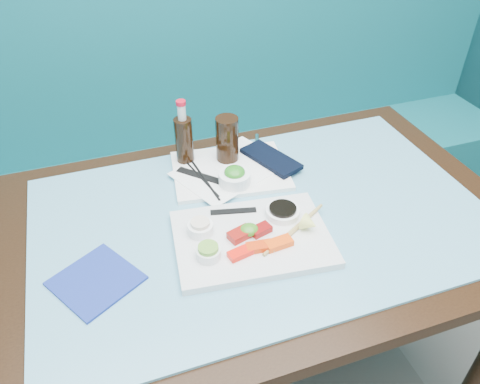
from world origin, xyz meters
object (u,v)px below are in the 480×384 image
object	(u,v)px
cola_bottle_body	(184,142)
serving_tray	(230,171)
booth_bench	(193,165)
dining_table	(262,240)
seaweed_bowl	(235,178)
blue_napkin	(96,281)
sashimi_plate	(252,239)
cola_glass	(227,139)

from	to	relation	value
cola_bottle_body	serving_tray	bearing A→B (deg)	-38.75
booth_bench	dining_table	world-z (taller)	booth_bench
booth_bench	cola_bottle_body	xyz separation A→B (m)	(-0.14, -0.52, 0.46)
cola_bottle_body	dining_table	bearing A→B (deg)	-66.54
seaweed_bowl	blue_napkin	distance (m)	0.49
dining_table	blue_napkin	bearing A→B (deg)	-168.57
seaweed_bowl	booth_bench	bearing A→B (deg)	87.43
seaweed_bowl	cola_bottle_body	world-z (taller)	cola_bottle_body
seaweed_bowl	blue_napkin	bearing A→B (deg)	-150.47
sashimi_plate	serving_tray	world-z (taller)	sashimi_plate
cola_glass	cola_bottle_body	size ratio (longest dim) A/B	0.92
dining_table	serving_tray	distance (m)	0.24
cola_glass	seaweed_bowl	bearing A→B (deg)	-98.75
booth_bench	seaweed_bowl	distance (m)	0.81
sashimi_plate	serving_tray	xyz separation A→B (m)	(0.04, 0.31, -0.00)
blue_napkin	seaweed_bowl	bearing A→B (deg)	29.53
dining_table	booth_bench	bearing A→B (deg)	90.00
cola_glass	blue_napkin	xyz separation A→B (m)	(-0.44, -0.37, -0.08)
cola_bottle_body	blue_napkin	distance (m)	0.52
seaweed_bowl	cola_bottle_body	bearing A→B (deg)	122.25
sashimi_plate	cola_glass	xyz separation A→B (m)	(0.05, 0.36, 0.08)
cola_bottle_body	sashimi_plate	bearing A→B (deg)	-79.54
dining_table	blue_napkin	size ratio (longest dim) A/B	8.13
booth_bench	serving_tray	size ratio (longest dim) A/B	8.72
booth_bench	dining_table	bearing A→B (deg)	-90.00
cola_glass	cola_bottle_body	bearing A→B (deg)	163.15
dining_table	sashimi_plate	world-z (taller)	sashimi_plate
booth_bench	cola_glass	distance (m)	0.73
booth_bench	dining_table	distance (m)	0.89
booth_bench	cola_bottle_body	size ratio (longest dim) A/B	19.15
seaweed_bowl	cola_glass	xyz separation A→B (m)	(0.02, 0.13, 0.05)
booth_bench	cola_glass	bearing A→B (deg)	-91.13
serving_tray	seaweed_bowl	size ratio (longest dim) A/B	3.64
sashimi_plate	blue_napkin	world-z (taller)	sashimi_plate
seaweed_bowl	blue_napkin	size ratio (longest dim) A/B	0.55
booth_bench	serving_tray	world-z (taller)	booth_bench
serving_tray	blue_napkin	distance (m)	0.54
booth_bench	dining_table	xyz separation A→B (m)	(0.00, -0.84, 0.29)
sashimi_plate	cola_bottle_body	distance (m)	0.41
serving_tray	cola_glass	distance (m)	0.10
dining_table	blue_napkin	distance (m)	0.47
cola_glass	cola_bottle_body	world-z (taller)	same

